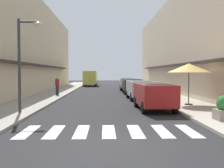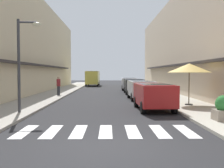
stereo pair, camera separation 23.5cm
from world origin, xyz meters
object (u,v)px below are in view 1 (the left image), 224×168
Objects in this scene: parked_car_mid at (140,88)px; delivery_van at (90,77)px; parked_car_near at (154,94)px; cafe_umbrella at (189,68)px; parked_car_distant at (127,82)px; street_lamp at (23,54)px; parked_car_far at (132,85)px; pedestrian_walking_far at (57,85)px.

delivery_van reaches higher than parked_car_mid.
parked_car_mid is at bearing 90.00° from parked_car_near.
delivery_van is 27.74m from cafe_umbrella.
street_lamp reaches higher than parked_car_distant.
parked_car_far is at bearing -90.00° from parked_car_distant.
delivery_van is at bearing 12.70° from pedestrian_walking_far.
street_lamp is at bearing -109.52° from parked_car_distant.
pedestrian_walking_far is at bearing 91.19° from street_lamp.
street_lamp is at bearing -160.50° from pedestrian_walking_far.
parked_car_near and parked_car_distant have the same top height.
parked_car_far is 14.91m from street_lamp.
parked_car_near is at bearing -148.38° from cafe_umbrella.
street_lamp is 1.76× the size of cafe_umbrella.
delivery_van is (-5.05, 10.69, 0.48)m from parked_car_distant.
street_lamp is at bearing -132.33° from parked_car_mid.
parked_car_near and parked_car_far have the same top height.
delivery_van is at bearing 105.59° from cafe_umbrella.
delivery_van is at bearing 100.15° from parked_car_near.
parked_car_far is 0.85× the size of street_lamp.
delivery_van is 29.73m from street_lamp.
parked_car_distant is at bearing -64.73° from delivery_van.
parked_car_mid is at bearing -77.23° from delivery_van.
parked_car_mid is 7.57m from pedestrian_walking_far.
parked_car_mid is 5.25m from cafe_umbrella.
parked_car_near is 1.00× the size of parked_car_mid.
pedestrian_walking_far is at bearing 156.29° from parked_car_mid.
cafe_umbrella is at bearing -76.75° from parked_car_far.
pedestrian_walking_far is (-9.34, 7.49, -1.39)m from cafe_umbrella.
street_lamp is 10.61m from pedestrian_walking_far.
parked_car_distant is (-0.00, 11.57, 0.00)m from parked_car_mid.
delivery_van is at bearing 115.27° from parked_car_distant.
street_lamp reaches higher than cafe_umbrella.
delivery_van is (-5.05, 22.26, 0.49)m from parked_car_mid.
parked_car_far is at bearing 90.00° from parked_car_near.
parked_car_distant is at bearing 70.48° from street_lamp.
parked_car_mid is (0.00, 5.92, -0.00)m from parked_car_near.
parked_car_distant is at bearing 98.55° from cafe_umbrella.
street_lamp reaches higher than pedestrian_walking_far.
parked_car_mid and parked_car_far have the same top height.
parked_car_distant is at bearing 90.00° from parked_car_near.
pedestrian_walking_far is (-6.93, -8.53, 0.05)m from parked_car_distant.
parked_car_mid is at bearing 118.44° from cafe_umbrella.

